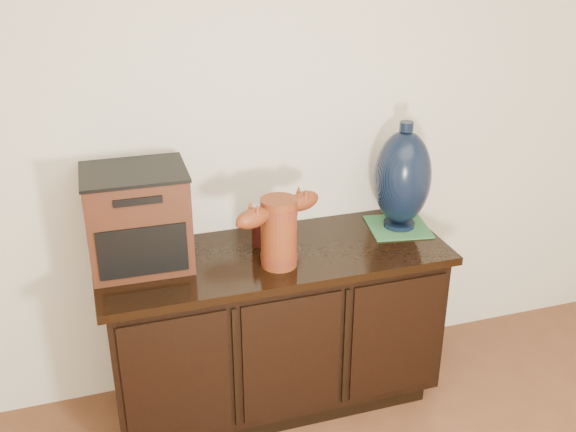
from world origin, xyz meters
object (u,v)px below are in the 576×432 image
object	(u,v)px
sideboard	(274,327)
lamp_base	(403,178)
spray_can	(259,225)
tv_radio	(138,218)
terracotta_vessel	(279,228)

from	to	relation	value
sideboard	lamp_base	size ratio (longest dim) A/B	3.03
sideboard	lamp_base	xyz separation A→B (m)	(0.61, 0.07, 0.61)
spray_can	tv_radio	bearing A→B (deg)	-177.75
sideboard	lamp_base	bearing A→B (deg)	6.19
tv_radio	sideboard	bearing A→B (deg)	-6.63
terracotta_vessel	lamp_base	world-z (taller)	lamp_base
sideboard	terracotta_vessel	xyz separation A→B (m)	(-0.01, -0.10, 0.53)
lamp_base	spray_can	distance (m)	0.66
terracotta_vessel	spray_can	size ratio (longest dim) A/B	2.19
terracotta_vessel	tv_radio	size ratio (longest dim) A/B	0.99
sideboard	tv_radio	size ratio (longest dim) A/B	3.61
lamp_base	tv_radio	bearing A→B (deg)	179.64
sideboard	tv_radio	bearing A→B (deg)	172.18
sideboard	tv_radio	xyz separation A→B (m)	(-0.53, 0.07, 0.57)
terracotta_vessel	spray_can	world-z (taller)	terracotta_vessel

